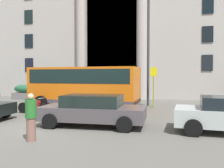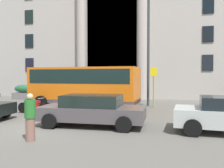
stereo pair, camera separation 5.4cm
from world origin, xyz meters
name	(u,v)px [view 2 (the right image)]	position (x,y,z in m)	size (l,w,h in m)	color
ground_plane	(36,128)	(0.00, 0.00, -0.06)	(80.00, 64.00, 0.12)	#5E5A53
office_building_facade	(120,29)	(0.00, 17.47, 7.33)	(35.49, 9.73, 14.67)	#AEA69F
orange_minibus	(85,84)	(0.17, 5.50, 1.59)	(6.91, 2.93, 2.65)	orange
bus_stop_sign	(154,83)	(4.37, 7.41, 1.66)	(0.44, 0.08, 2.69)	#969A1C
hedge_planter_east	(97,93)	(-0.61, 10.63, 0.69)	(2.16, 0.95, 1.43)	gray
hedge_planter_west	(24,92)	(-7.45, 10.37, 0.64)	(1.99, 0.89, 1.32)	slate
parked_compact_extra	(92,110)	(2.26, 0.73, 0.69)	(4.48, 2.19, 1.32)	#4B4548
scooter_by_planter	(213,111)	(7.44, 3.12, 0.46)	(2.07, 0.68, 0.89)	black
motorcycle_far_end	(32,105)	(-2.08, 3.07, 0.46)	(1.98, 0.55, 0.89)	black
pedestrian_man_red_shirt	(30,117)	(1.05, -2.04, 0.78)	(0.36, 0.36, 1.56)	#825C4F
lamppost_plaza_centre	(148,41)	(3.93, 8.23, 4.55)	(0.40, 0.40, 7.85)	#353B3E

